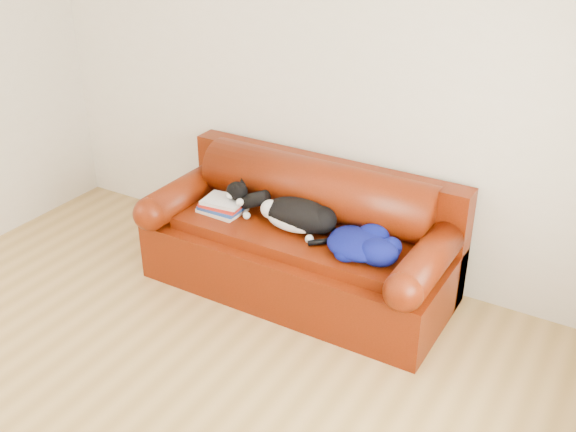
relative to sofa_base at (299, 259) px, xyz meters
name	(u,v)px	position (x,y,z in m)	size (l,w,h in m)	color
ground	(132,406)	(-0.21, -1.49, -0.24)	(4.50, 4.50, 0.00)	olive
room_shell	(115,125)	(-0.08, -1.48, 1.43)	(4.52, 4.02, 2.61)	beige
sofa_base	(299,259)	(0.00, 0.00, 0.00)	(2.10, 0.90, 0.50)	#3D1002
sofa_back	(316,207)	(0.00, 0.24, 0.30)	(2.10, 1.01, 0.88)	#3D1002
book_stack	(223,205)	(-0.56, -0.09, 0.31)	(0.31, 0.24, 0.10)	beige
cat	(297,216)	(0.02, -0.05, 0.36)	(0.74, 0.29, 0.27)	black
blanket	(362,243)	(0.52, -0.10, 0.33)	(0.51, 0.41, 0.16)	#09024F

